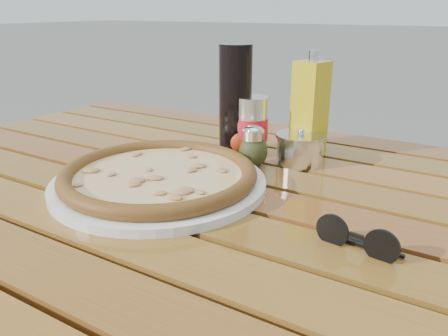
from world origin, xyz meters
The scene contains 10 objects.
table centered at (0.00, 0.00, 0.67)m, with size 1.40×0.90×0.75m.
plate centered at (-0.09, -0.05, 0.76)m, with size 0.36×0.36×0.01m, color silver.
pizza centered at (-0.09, -0.05, 0.77)m, with size 0.36×0.36×0.03m.
pepper_shaker centered at (-0.06, 0.18, 0.79)m, with size 0.06×0.06×0.08m.
oregano_shaker centered at (0.00, 0.13, 0.79)m, with size 0.06×0.06×0.08m.
dark_bottle centered at (-0.07, 0.18, 0.86)m, with size 0.07×0.07×0.22m, color black.
soda_can centered at (-0.04, 0.19, 0.81)m, with size 0.08×0.08×0.12m.
olive_oil_cruet centered at (0.06, 0.24, 0.85)m, with size 0.07×0.07×0.21m.
parmesan_tin centered at (0.07, 0.19, 0.78)m, with size 0.11×0.11×0.07m.
sunglasses centered at (0.25, -0.08, 0.77)m, with size 0.11×0.03×0.04m.
Camera 1 is at (0.36, -0.57, 1.03)m, focal length 35.00 mm.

